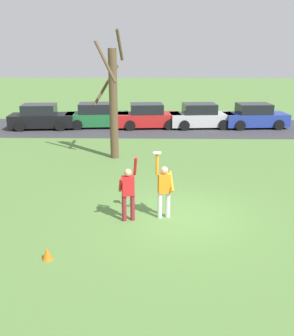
{
  "coord_description": "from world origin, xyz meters",
  "views": [
    {
      "loc": [
        -0.63,
        -11.18,
        5.03
      ],
      "look_at": [
        -0.92,
        0.72,
        1.35
      ],
      "focal_mm": 41.34,
      "sensor_mm": 36.0,
      "label": 1
    }
  ],
  "objects": [
    {
      "name": "parked_car_red",
      "position": [
        -1.15,
        14.22,
        0.73
      ],
      "size": [
        4.25,
        2.34,
        1.59
      ],
      "rotation": [
        0.0,
        0.0,
        0.09
      ],
      "color": "red",
      "rests_on": "ground_plane"
    },
    {
      "name": "person_defender",
      "position": [
        -1.46,
        -0.36,
        0.98
      ],
      "size": [
        0.6,
        0.52,
        2.04
      ],
      "rotation": [
        0.0,
        0.0,
        0.22
      ],
      "color": "maroon",
      "rests_on": "ground_plane"
    },
    {
      "name": "ground_plane",
      "position": [
        0.0,
        0.0,
        0.0
      ],
      "size": [
        120.0,
        120.0,
        0.0
      ],
      "primitive_type": "plane",
      "color": "#567F3D"
    },
    {
      "name": "bare_tree_tall",
      "position": [
        -2.63,
        6.75,
        2.74
      ],
      "size": [
        1.5,
        1.8,
        5.87
      ],
      "color": "brown",
      "rests_on": "ground_plane"
    },
    {
      "name": "parked_car_silver",
      "position": [
        2.33,
        14.33,
        0.73
      ],
      "size": [
        4.25,
        2.34,
        1.59
      ],
      "rotation": [
        0.0,
        0.0,
        0.09
      ],
      "color": "#BCBCC1",
      "rests_on": "ground_plane"
    },
    {
      "name": "parking_strip",
      "position": [
        -1.14,
        14.1,
        0.0
      ],
      "size": [
        23.97,
        6.4,
        0.01
      ],
      "primitive_type": "cube",
      "color": "#38383D",
      "rests_on": "ground_plane"
    },
    {
      "name": "person_catcher",
      "position": [
        -0.38,
        -0.11,
        0.98
      ],
      "size": [
        0.57,
        0.49,
        2.08
      ],
      "rotation": [
        0.0,
        0.0,
        -2.92
      ],
      "color": "silver",
      "rests_on": "ground_plane"
    },
    {
      "name": "parked_car_black",
      "position": [
        -8.13,
        13.76,
        0.73
      ],
      "size": [
        4.25,
        2.34,
        1.59
      ],
      "rotation": [
        0.0,
        0.0,
        0.09
      ],
      "color": "black",
      "rests_on": "ground_plane"
    },
    {
      "name": "field_cone_orange",
      "position": [
        -3.32,
        -2.71,
        0.16
      ],
      "size": [
        0.26,
        0.26,
        0.32
      ],
      "primitive_type": "cone",
      "color": "orange",
      "rests_on": "ground_plane"
    },
    {
      "name": "parked_car_green",
      "position": [
        -4.57,
        14.33,
        0.73
      ],
      "size": [
        4.25,
        2.34,
        1.59
      ],
      "rotation": [
        0.0,
        0.0,
        0.09
      ],
      "color": "#1E6633",
      "rests_on": "ground_plane"
    },
    {
      "name": "parked_car_blue",
      "position": [
        5.91,
        14.42,
        0.73
      ],
      "size": [
        4.25,
        2.34,
        1.59
      ],
      "rotation": [
        0.0,
        0.0,
        0.09
      ],
      "color": "#233893",
      "rests_on": "ground_plane"
    },
    {
      "name": "frisbee_disc",
      "position": [
        -0.6,
        -0.16,
        2.09
      ],
      "size": [
        0.24,
        0.24,
        0.02
      ],
      "primitive_type": "cylinder",
      "color": "white",
      "rests_on": "person_catcher"
    }
  ]
}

